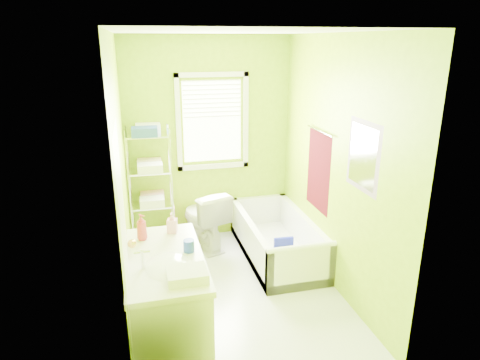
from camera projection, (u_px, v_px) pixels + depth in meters
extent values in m
plane|color=silver|center=(236.00, 291.00, 4.53)|extent=(2.90, 2.90, 0.00)
cube|color=#86AE08|center=(209.00, 141.00, 5.46)|extent=(2.10, 0.04, 2.60)
cube|color=#86AE08|center=(287.00, 238.00, 2.79)|extent=(2.10, 0.04, 2.60)
cube|color=#86AE08|center=(123.00, 182.00, 3.88)|extent=(0.04, 2.90, 2.60)
cube|color=#86AE08|center=(335.00, 166.00, 4.37)|extent=(0.04, 2.90, 2.60)
cube|color=white|center=(235.00, 31.00, 3.72)|extent=(2.10, 2.90, 0.04)
cube|color=white|center=(212.00, 122.00, 5.39)|extent=(0.74, 0.01, 1.01)
cube|color=white|center=(213.00, 166.00, 5.55)|extent=(0.92, 0.05, 0.06)
cube|color=white|center=(212.00, 74.00, 5.19)|extent=(0.92, 0.05, 0.06)
cube|color=white|center=(178.00, 123.00, 5.27)|extent=(0.06, 0.05, 1.22)
cube|color=white|center=(246.00, 120.00, 5.47)|extent=(0.06, 0.05, 1.22)
cube|color=white|center=(212.00, 99.00, 5.27)|extent=(0.72, 0.02, 0.50)
cube|color=white|center=(127.00, 265.00, 3.06)|extent=(0.02, 0.80, 2.00)
sphere|color=gold|center=(132.00, 244.00, 3.37)|extent=(0.07, 0.07, 0.07)
cube|color=#46080D|center=(319.00, 171.00, 4.74)|extent=(0.02, 0.58, 0.90)
cylinder|color=silver|center=(320.00, 131.00, 4.59)|extent=(0.02, 0.62, 0.02)
cube|color=#CC5972|center=(363.00, 156.00, 3.78)|extent=(0.02, 0.54, 0.64)
cube|color=white|center=(363.00, 156.00, 3.78)|extent=(0.01, 0.44, 0.54)
cube|color=white|center=(276.00, 252.00, 5.25)|extent=(0.76, 1.64, 0.11)
cube|color=white|center=(249.00, 241.00, 5.11)|extent=(0.08, 1.64, 0.49)
cube|color=white|center=(303.00, 234.00, 5.27)|extent=(0.08, 1.64, 0.49)
cube|color=white|center=(301.00, 269.00, 4.47)|extent=(0.76, 0.08, 0.49)
cube|color=white|center=(259.00, 213.00, 5.91)|extent=(0.76, 0.08, 0.49)
cylinder|color=white|center=(302.00, 248.00, 4.40)|extent=(0.76, 0.08, 0.08)
cylinder|color=#131AB3|center=(286.00, 259.00, 4.90)|extent=(0.33, 0.33, 0.06)
cylinder|color=#F6FF1A|center=(287.00, 255.00, 4.88)|extent=(0.31, 0.31, 0.05)
cube|color=#131AB3|center=(284.00, 246.00, 4.98)|extent=(0.23, 0.05, 0.21)
imported|color=white|center=(204.00, 218.00, 5.39)|extent=(0.64, 0.86, 0.78)
cube|color=white|center=(167.00, 307.00, 3.54)|extent=(0.58, 1.16, 0.84)
cube|color=silver|center=(164.00, 259.00, 3.40)|extent=(0.61, 1.19, 0.05)
ellipsoid|color=white|center=(169.00, 269.00, 3.26)|extent=(0.40, 0.52, 0.14)
cylinder|color=silver|center=(143.00, 261.00, 3.19)|extent=(0.03, 0.03, 0.16)
cylinder|color=silver|center=(142.00, 252.00, 3.16)|extent=(0.12, 0.02, 0.02)
imported|color=#C03848|center=(142.00, 227.00, 3.65)|extent=(0.13, 0.13, 0.23)
imported|color=#EF9AC7|center=(172.00, 223.00, 3.79)|extent=(0.10, 0.11, 0.19)
cylinder|color=#1A39AA|center=(189.00, 246.00, 3.46)|extent=(0.09, 0.09, 0.10)
cube|color=white|center=(187.00, 275.00, 3.06)|extent=(0.29, 0.23, 0.07)
cylinder|color=silver|center=(130.00, 196.00, 5.05)|extent=(0.02, 0.02, 1.56)
cylinder|color=silver|center=(130.00, 187.00, 5.33)|extent=(0.02, 0.02, 1.56)
cylinder|color=silver|center=(172.00, 192.00, 5.15)|extent=(0.02, 0.02, 1.56)
cylinder|color=silver|center=(170.00, 185.00, 5.43)|extent=(0.02, 0.02, 1.56)
cube|color=silver|center=(154.00, 237.00, 5.44)|extent=(0.52, 0.33, 0.02)
cube|color=silver|center=(152.00, 205.00, 5.30)|extent=(0.52, 0.33, 0.02)
cube|color=silver|center=(150.00, 171.00, 5.16)|extent=(0.52, 0.33, 0.02)
cube|color=silver|center=(147.00, 135.00, 5.03)|extent=(0.52, 0.33, 0.02)
cube|color=#2A5299|center=(144.00, 132.00, 4.91)|extent=(0.30, 0.20, 0.11)
cube|color=white|center=(148.00, 128.00, 5.12)|extent=(0.30, 0.20, 0.11)
cube|color=white|center=(150.00, 168.00, 5.06)|extent=(0.30, 0.20, 0.11)
cube|color=beige|center=(149.00, 163.00, 5.25)|extent=(0.30, 0.20, 0.11)
cube|color=white|center=(152.00, 202.00, 5.21)|extent=(0.30, 0.20, 0.11)
cube|color=#FAABC6|center=(152.00, 196.00, 5.40)|extent=(0.30, 0.20, 0.11)
cube|color=#FAABC6|center=(174.00, 222.00, 5.44)|extent=(0.03, 0.27, 0.49)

